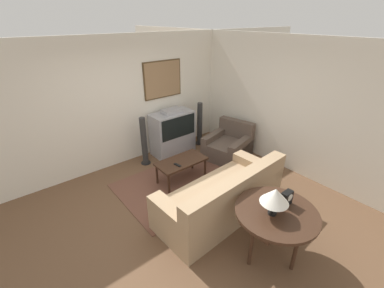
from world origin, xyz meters
name	(u,v)px	position (x,y,z in m)	size (l,w,h in m)	color
ground_plane	(180,208)	(0.00, 0.00, 0.00)	(12.00, 12.00, 0.00)	brown
wall_back	(118,104)	(0.02, 2.13, 1.36)	(12.00, 0.10, 2.70)	silver
wall_right	(280,104)	(2.63, 0.00, 1.35)	(0.06, 12.00, 2.70)	silver
area_rug	(179,183)	(0.42, 0.59, 0.01)	(2.28, 1.70, 0.01)	brown
tv	(173,132)	(1.11, 1.77, 0.52)	(1.00, 0.51, 1.10)	#9E9EA3
couch	(222,198)	(0.47, -0.54, 0.32)	(2.24, 1.04, 0.89)	tan
armchair	(228,146)	(1.98, 0.76, 0.27)	(1.13, 1.06, 0.81)	brown
coffee_table	(181,163)	(0.54, 0.67, 0.41)	(0.99, 0.51, 0.46)	#3D2619
console_table	(276,215)	(0.43, -1.53, 0.67)	(1.07, 1.07, 0.74)	#3D2619
table_lamp	(275,196)	(0.34, -1.52, 1.02)	(0.36, 0.36, 0.38)	black
mantel_clock	(287,198)	(0.64, -1.52, 0.84)	(0.16, 0.10, 0.20)	black
remote	(177,165)	(0.37, 0.56, 0.47)	(0.07, 0.17, 0.02)	black
speaker_tower_left	(144,142)	(0.32, 1.71, 0.52)	(0.22, 0.22, 1.10)	black
speaker_tower_right	(200,125)	(1.91, 1.71, 0.52)	(0.22, 0.22, 1.10)	black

